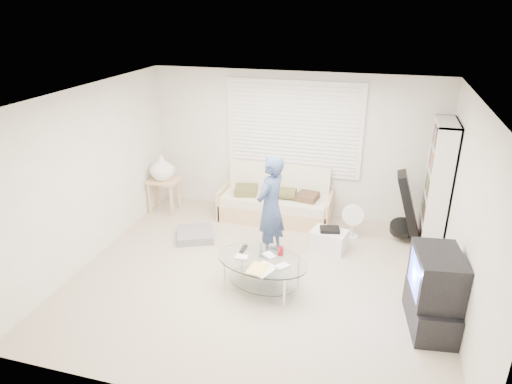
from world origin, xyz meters
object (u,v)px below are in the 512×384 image
(coffee_table, at_px, (262,266))
(tv_unit, at_px, (434,292))
(futon_sofa, at_px, (276,202))
(bookshelf, at_px, (437,186))

(coffee_table, bearing_deg, tv_unit, -4.51)
(futon_sofa, xyz_separation_m, coffee_table, (0.33, -2.16, 0.06))
(bookshelf, relative_size, coffee_table, 1.46)
(futon_sofa, distance_m, tv_unit, 3.35)
(tv_unit, bearing_deg, coffee_table, 175.49)
(tv_unit, xyz_separation_m, coffee_table, (-2.08, 0.16, -0.10))
(bookshelf, distance_m, coffee_table, 2.99)
(coffee_table, bearing_deg, futon_sofa, 98.70)
(bookshelf, bearing_deg, tv_unit, -93.42)
(futon_sofa, bearing_deg, bookshelf, -5.16)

